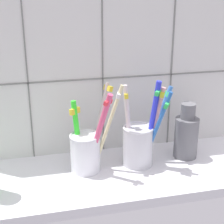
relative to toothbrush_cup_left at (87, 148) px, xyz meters
The scene contains 5 objects.
counter_slab 8.34cm from the toothbrush_cup_left, 22.33° to the right, with size 64.00×22.00×2.00cm, color silver.
tile_wall_back 19.08cm from the toothbrush_cup_left, 61.47° to the left, with size 64.00×2.20×45.00cm.
toothbrush_cup_left is the anchor object (origin of this frame).
toothbrush_cup_right 11.43cm from the toothbrush_cup_left, ahead, with size 10.94×8.09×18.87cm.
ceramic_vase 22.50cm from the toothbrush_cup_left, ahead, with size 5.25×5.25×12.53cm.
Camera 1 is at (-15.62, -63.22, 39.48)cm, focal length 57.23 mm.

